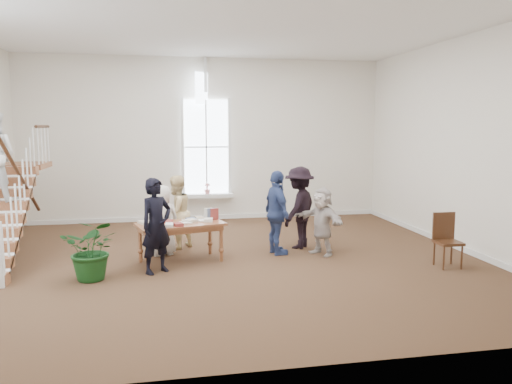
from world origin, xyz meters
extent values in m
plane|color=#48301C|center=(0.00, 0.00, 0.00)|extent=(10.00, 10.00, 0.00)
plane|color=white|center=(0.00, 4.50, 2.25)|extent=(10.00, 0.00, 10.00)
plane|color=white|center=(0.00, -4.50, 2.25)|extent=(10.00, 0.00, 10.00)
plane|color=white|center=(5.00, 0.00, 2.25)|extent=(0.00, 9.00, 9.00)
plane|color=white|center=(0.00, 0.00, 4.50)|extent=(10.00, 10.00, 0.00)
cube|color=white|center=(0.00, 4.32, 0.70)|extent=(1.45, 0.28, 0.10)
plane|color=white|center=(0.00, 4.44, 2.05)|extent=(2.60, 0.00, 2.60)
plane|color=white|center=(0.00, 4.44, 3.65)|extent=(0.60, 0.60, 0.85)
cube|color=white|center=(0.00, 4.47, 0.06)|extent=(10.00, 0.04, 0.12)
imported|color=pink|center=(0.00, 4.29, 0.90)|extent=(0.17, 0.17, 0.30)
cube|color=brown|center=(-4.35, 1.00, 1.30)|extent=(1.10, 0.30, 0.20)
cube|color=brown|center=(-4.35, 1.30, 1.50)|extent=(1.10, 0.30, 0.20)
cube|color=brown|center=(-4.35, 1.60, 1.70)|extent=(1.10, 0.30, 0.20)
cube|color=brown|center=(-4.35, 2.50, 1.74)|extent=(1.10, 1.20, 0.12)
cube|color=white|center=(-3.86, -0.95, 0.55)|extent=(0.10, 0.10, 1.10)
cylinder|color=#311D0D|center=(-3.85, 0.40, 1.75)|extent=(0.07, 2.74, 1.86)
cube|color=brown|center=(-0.90, 0.10, 0.74)|extent=(1.80, 1.22, 0.05)
cube|color=brown|center=(-0.90, 0.10, 0.67)|extent=(1.65, 1.08, 0.10)
cylinder|color=brown|center=(-1.51, -0.39, 0.35)|extent=(0.07, 0.07, 0.72)
cylinder|color=brown|center=(-0.13, -0.01, 0.35)|extent=(0.07, 0.07, 0.72)
cylinder|color=brown|center=(-1.68, 0.21, 0.35)|extent=(0.07, 0.07, 0.72)
cylinder|color=brown|center=(-0.29, 0.59, 0.35)|extent=(0.07, 0.07, 0.72)
cube|color=silver|center=(-1.37, -0.23, 0.80)|extent=(0.23, 0.29, 0.06)
cube|color=beige|center=(-0.70, 0.19, 0.78)|extent=(0.25, 0.25, 0.02)
cube|color=tan|center=(-0.51, 0.47, 0.79)|extent=(0.18, 0.25, 0.04)
cube|color=silver|center=(-0.80, 0.06, 0.78)|extent=(0.26, 0.26, 0.02)
cube|color=#4C5972|center=(-0.67, 0.42, 0.78)|extent=(0.26, 0.28, 0.03)
cube|color=maroon|center=(-0.95, -0.19, 0.80)|extent=(0.20, 0.25, 0.06)
cube|color=white|center=(-0.46, 0.25, 0.78)|extent=(0.25, 0.32, 0.03)
cube|color=#BFB299|center=(-1.57, 0.17, 0.79)|extent=(0.31, 0.34, 0.05)
cube|color=silver|center=(-0.36, 0.16, 0.80)|extent=(0.19, 0.24, 0.06)
cube|color=beige|center=(-0.70, 0.16, 0.80)|extent=(0.29, 0.29, 0.06)
cube|color=tan|center=(-1.07, -0.05, 0.78)|extent=(0.18, 0.21, 0.03)
cube|color=silver|center=(-1.42, 0.06, 0.78)|extent=(0.23, 0.26, 0.02)
cube|color=#4C5972|center=(-1.31, -0.31, 0.78)|extent=(0.24, 0.25, 0.02)
cube|color=maroon|center=(-1.16, 0.24, 0.78)|extent=(0.24, 0.29, 0.03)
cube|color=white|center=(-1.12, -0.17, 0.79)|extent=(0.16, 0.26, 0.05)
cube|color=#BFB299|center=(-0.76, 0.18, 0.79)|extent=(0.24, 0.19, 0.04)
imported|color=black|center=(-1.35, -0.55, 0.86)|extent=(0.75, 0.70, 1.72)
imported|color=silver|center=(-1.25, 0.70, 0.73)|extent=(0.81, 0.64, 1.46)
imported|color=#FADD9C|center=(-0.95, 1.20, 0.79)|extent=(0.97, 0.96, 1.59)
imported|color=navy|center=(1.07, 0.32, 0.87)|extent=(0.59, 1.07, 1.73)
imported|color=black|center=(1.67, 0.77, 0.89)|extent=(1.24, 1.30, 1.77)
imported|color=beige|center=(1.97, 0.12, 0.70)|extent=(0.96, 1.34, 1.40)
imported|color=#133E16|center=(-2.43, -0.78, 0.54)|extent=(1.09, 0.98, 1.07)
cube|color=#311D0D|center=(4.00, -1.22, 0.47)|extent=(0.45, 0.45, 0.05)
cube|color=#311D0D|center=(4.01, -1.02, 0.75)|extent=(0.44, 0.06, 0.52)
cylinder|color=#311D0D|center=(3.82, -1.39, 0.23)|extent=(0.04, 0.04, 0.46)
cylinder|color=#311D0D|center=(4.17, -1.40, 0.23)|extent=(0.04, 0.04, 0.46)
cylinder|color=#311D0D|center=(3.83, -1.03, 0.23)|extent=(0.04, 0.04, 0.46)
cylinder|color=#311D0D|center=(4.18, -1.04, 0.23)|extent=(0.04, 0.04, 0.46)
camera|label=1|loc=(-1.23, -9.49, 2.63)|focal=35.00mm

